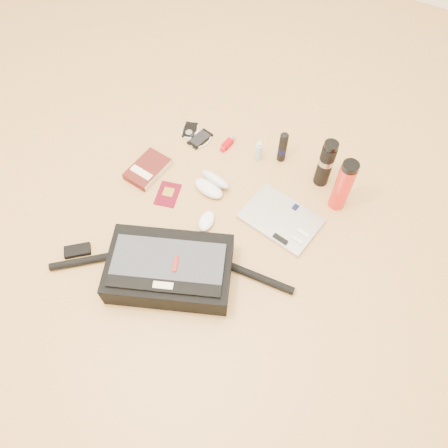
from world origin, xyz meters
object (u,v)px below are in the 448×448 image
at_px(thermos_black, 326,163).
at_px(book, 148,169).
at_px(messenger_bag, 169,269).
at_px(thermos_red, 343,186).
at_px(laptop, 281,219).

bearing_deg(thermos_black, book, -155.86).
bearing_deg(thermos_black, messenger_bag, -116.28).
bearing_deg(thermos_red, laptop, -132.97).
bearing_deg(thermos_black, laptop, -104.55).
distance_m(thermos_black, thermos_red, 0.13).
relative_size(messenger_bag, thermos_red, 3.34).
relative_size(messenger_bag, book, 4.31).
distance_m(laptop, thermos_black, 0.30).
distance_m(laptop, thermos_red, 0.28).
bearing_deg(laptop, messenger_bag, -112.50).
xyz_separation_m(laptop, thermos_red, (0.17, 0.19, 0.12)).
bearing_deg(laptop, book, -165.83).
relative_size(book, thermos_black, 0.84).
bearing_deg(thermos_red, book, -163.93).
height_order(book, thermos_red, thermos_red).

